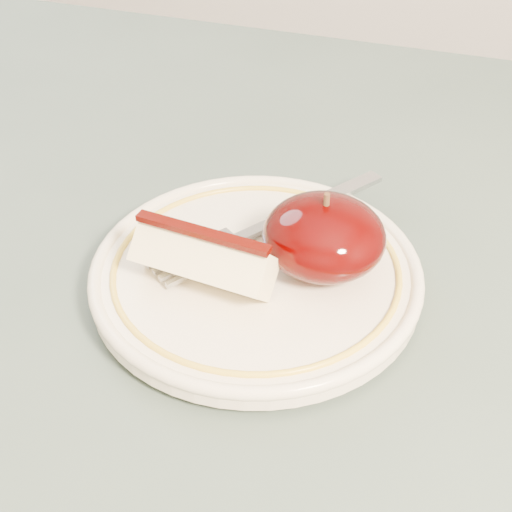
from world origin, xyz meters
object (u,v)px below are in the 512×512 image
(table, at_px, (195,375))
(fork, at_px, (270,224))
(plate, at_px, (256,272))
(apple_half, at_px, (324,236))

(table, xyz_separation_m, fork, (0.04, 0.06, 0.11))
(plate, bearing_deg, table, -162.04)
(table, xyz_separation_m, plate, (0.04, 0.01, 0.10))
(plate, distance_m, apple_half, 0.05)
(table, height_order, apple_half, apple_half)
(fork, bearing_deg, plate, -140.14)
(table, height_order, plate, plate)
(apple_half, distance_m, fork, 0.06)
(table, relative_size, apple_half, 11.31)
(table, distance_m, apple_half, 0.16)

